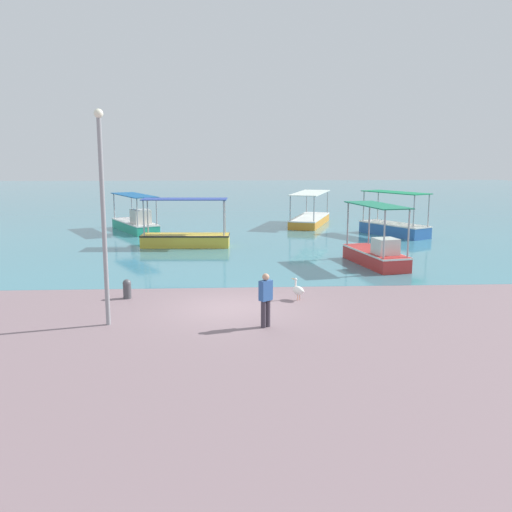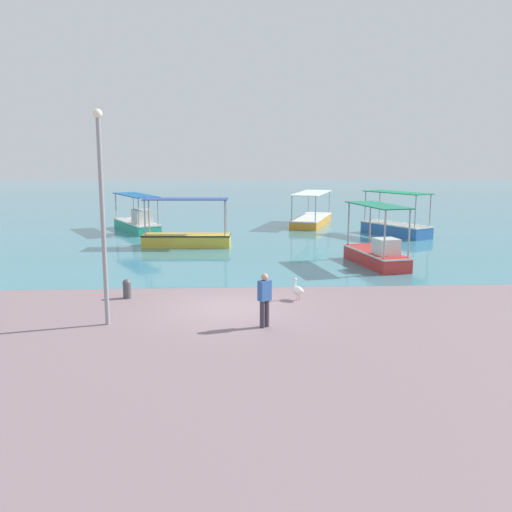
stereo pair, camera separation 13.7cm
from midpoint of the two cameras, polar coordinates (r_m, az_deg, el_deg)
The scene contains 11 objects.
ground at distance 19.86m, azimuth -2.52°, elevation -5.19°, with size 120.00×120.00×0.00m, color slate.
harbor_water at distance 67.35m, azimuth -2.72°, elevation 5.75°, with size 110.00×90.00×0.00m, color teal.
fishing_boat_outer at distance 32.85m, azimuth -6.83°, elevation 1.88°, with size 5.08×1.82×2.75m.
fishing_boat_near_right at distance 42.76m, azimuth 5.66°, elevation 3.77°, with size 4.00×6.95×2.41m.
fishing_boat_near_left at distance 39.75m, azimuth -11.68°, elevation 3.29°, with size 3.97×5.81×2.50m.
fishing_boat_center at distance 27.67m, azimuth 12.16°, elevation 0.31°, with size 2.33×4.74×2.89m.
fishing_boat_far_right at distance 38.16m, azimuth 13.89°, elevation 2.86°, with size 3.86×5.03×2.81m.
pelican at distance 20.83m, azimuth 4.39°, elevation -3.41°, with size 0.52×0.74×0.80m.
lamp_post at distance 17.86m, azimuth -14.92°, elevation 4.66°, with size 0.28×0.28×6.57m.
mooring_bollard at distance 21.56m, azimuth -12.60°, elevation -3.14°, with size 0.31×0.31×0.72m.
fisherman_standing at distance 17.47m, azimuth 1.09°, elevation -4.27°, with size 0.45×0.42×1.69m.
Camera 2 is at (0.02, -19.15, 5.29)m, focal length 40.00 mm.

